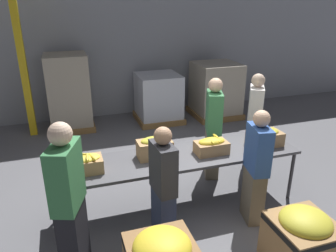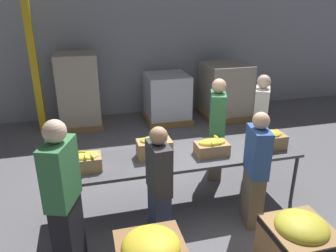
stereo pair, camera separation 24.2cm
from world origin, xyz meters
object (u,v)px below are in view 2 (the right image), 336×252
at_px(banana_box_3, 268,139).
at_px(pallet_stack_1, 78,91).
at_px(volunteer_3, 159,188).
at_px(donation_bin_1, 298,244).
at_px(sorting_table, 181,159).
at_px(pallet_stack_0, 167,98).
at_px(banana_box_1, 154,147).
at_px(volunteer_4, 259,123).
at_px(pallet_stack_2, 225,91).
at_px(banana_box_2, 212,147).
at_px(volunteer_2, 216,130).
at_px(volunteer_1, 64,199).
at_px(banana_box_0, 85,161).
at_px(support_pillar, 30,40).
at_px(volunteer_0, 255,171).

xyz_separation_m(banana_box_3, pallet_stack_1, (-2.60, 3.63, -0.09)).
bearing_deg(volunteer_3, donation_bin_1, -127.05).
distance_m(sorting_table, volunteer_3, 0.80).
bearing_deg(pallet_stack_0, banana_box_3, -80.46).
xyz_separation_m(banana_box_1, pallet_stack_1, (-0.98, 3.50, -0.11)).
relative_size(volunteer_4, pallet_stack_2, 1.25).
relative_size(banana_box_2, volunteer_2, 0.27).
bearing_deg(volunteer_1, pallet_stack_0, -7.66).
bearing_deg(banana_box_0, volunteer_1, -108.43).
distance_m(banana_box_2, pallet_stack_0, 3.52).
bearing_deg(banana_box_0, support_pillar, 104.40).
bearing_deg(banana_box_1, pallet_stack_0, 72.81).
xyz_separation_m(banana_box_2, pallet_stack_1, (-1.75, 3.63, -0.08)).
bearing_deg(volunteer_1, pallet_stack_2, -21.69).
xyz_separation_m(banana_box_1, volunteer_0, (1.15, -0.67, -0.17)).
distance_m(volunteer_4, pallet_stack_0, 2.83).
bearing_deg(volunteer_3, volunteer_1, 92.12).
bearing_deg(pallet_stack_2, volunteer_0, -108.77).
relative_size(banana_box_1, volunteer_0, 0.30).
relative_size(pallet_stack_0, pallet_stack_2, 0.85).
bearing_deg(donation_bin_1, support_pillar, 121.44).
height_order(banana_box_1, pallet_stack_0, pallet_stack_0).
bearing_deg(volunteer_3, pallet_stack_1, 7.22).
bearing_deg(banana_box_1, banana_box_3, -4.36).
bearing_deg(volunteer_2, pallet_stack_0, -158.57).
distance_m(banana_box_3, volunteer_0, 0.74).
bearing_deg(pallet_stack_2, sorting_table, -122.56).
distance_m(banana_box_0, banana_box_3, 2.53).
bearing_deg(sorting_table, volunteer_3, -125.66).
distance_m(volunteer_3, volunteer_4, 2.51).
bearing_deg(pallet_stack_1, volunteer_2, -54.10).
bearing_deg(banana_box_1, volunteer_1, -143.91).
height_order(volunteer_1, volunteer_2, volunteer_1).
xyz_separation_m(sorting_table, pallet_stack_1, (-1.34, 3.57, 0.08)).
height_order(banana_box_2, pallet_stack_2, pallet_stack_2).
relative_size(volunteer_2, donation_bin_1, 2.37).
bearing_deg(pallet_stack_0, volunteer_1, -117.51).
bearing_deg(support_pillar, banana_box_1, -61.91).
relative_size(banana_box_2, donation_bin_1, 0.64).
relative_size(banana_box_1, support_pillar, 0.11).
bearing_deg(support_pillar, donation_bin_1, -58.56).
relative_size(banana_box_2, banana_box_3, 0.93).
distance_m(banana_box_1, volunteer_3, 0.75).
xyz_separation_m(banana_box_1, banana_box_3, (1.63, -0.12, -0.02)).
xyz_separation_m(banana_box_2, volunteer_2, (0.36, 0.70, -0.08)).
xyz_separation_m(volunteer_2, donation_bin_1, (0.08, -2.14, -0.46)).
relative_size(volunteer_4, pallet_stack_1, 0.98).
relative_size(sorting_table, banana_box_0, 8.37).
bearing_deg(support_pillar, pallet_stack_1, 8.60).
relative_size(donation_bin_1, support_pillar, 0.18).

